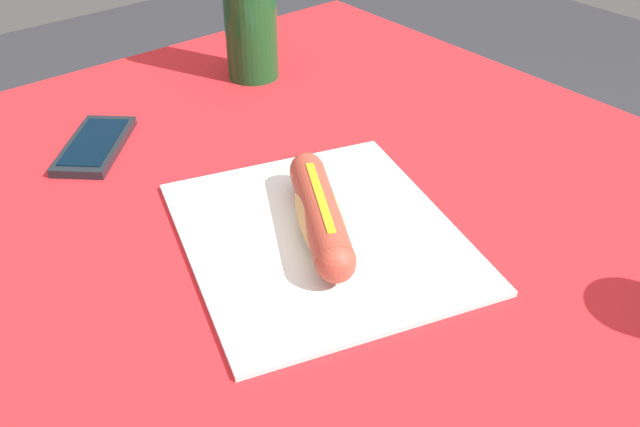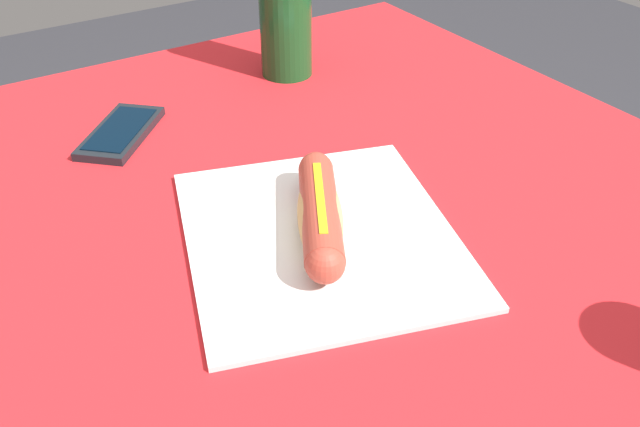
% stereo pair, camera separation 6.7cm
% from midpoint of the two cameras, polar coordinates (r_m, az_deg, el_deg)
% --- Properties ---
extents(dining_table, '(1.21, 1.02, 0.76)m').
position_cam_midpoint_polar(dining_table, '(0.73, 4.02, -12.23)').
color(dining_table, brown).
rests_on(dining_table, ground).
extents(paper_wrapper, '(0.36, 0.34, 0.01)m').
position_cam_midpoint_polar(paper_wrapper, '(0.69, 2.80, -1.94)').
color(paper_wrapper, silver).
rests_on(paper_wrapper, dining_table).
extents(hot_dog, '(0.18, 0.11, 0.05)m').
position_cam_midpoint_polar(hot_dog, '(0.67, 2.86, -0.11)').
color(hot_dog, tan).
rests_on(hot_dog, paper_wrapper).
extents(cell_phone, '(0.14, 0.14, 0.01)m').
position_cam_midpoint_polar(cell_phone, '(0.89, -14.31, 6.54)').
color(cell_phone, black).
rests_on(cell_phone, dining_table).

